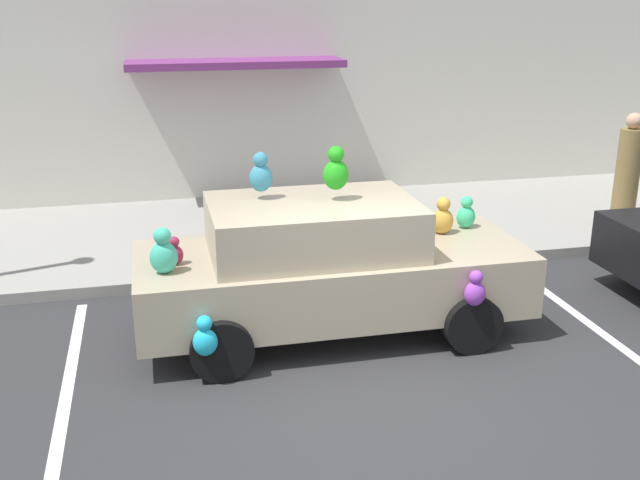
{
  "coord_description": "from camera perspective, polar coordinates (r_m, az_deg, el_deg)",
  "views": [
    {
      "loc": [
        -1.95,
        -6.18,
        3.71
      ],
      "look_at": [
        -0.06,
        1.99,
        0.9
      ],
      "focal_mm": 41.96,
      "sensor_mm": 36.0,
      "label": 1
    }
  ],
  "objects": [
    {
      "name": "teddy_bear_on_sidewalk",
      "position": [
        10.55,
        -4.06,
        0.57
      ],
      "size": [
        0.36,
        0.3,
        0.68
      ],
      "color": "#9E723D",
      "rests_on": "sidewalk"
    },
    {
      "name": "parking_stripe_front",
      "position": [
        9.43,
        19.48,
        -5.75
      ],
      "size": [
        0.12,
        3.6,
        0.01
      ],
      "primitive_type": "cube",
      "color": "silver",
      "rests_on": "ground"
    },
    {
      "name": "ground_plane",
      "position": [
        7.46,
        3.96,
        -11.33
      ],
      "size": [
        60.0,
        60.0,
        0.0
      ],
      "primitive_type": "plane",
      "color": "#2D2D30"
    },
    {
      "name": "pedestrian_near_shopfront",
      "position": [
        12.88,
        22.4,
        4.8
      ],
      "size": [
        0.38,
        0.38,
        1.76
      ],
      "color": "olive",
      "rests_on": "sidewalk"
    },
    {
      "name": "storefront_building",
      "position": [
        13.47,
        -4.92,
        16.26
      ],
      "size": [
        24.0,
        1.25,
        6.4
      ],
      "color": "beige",
      "rests_on": "ground"
    },
    {
      "name": "sidewalk",
      "position": [
        11.91,
        -2.99,
        0.73
      ],
      "size": [
        24.0,
        4.0,
        0.15
      ],
      "primitive_type": "cube",
      "color": "gray",
      "rests_on": "ground"
    },
    {
      "name": "plush_covered_car",
      "position": [
        8.31,
        0.51,
        -1.97
      ],
      "size": [
        4.31,
        1.98,
        2.14
      ],
      "color": "tan",
      "rests_on": "ground"
    },
    {
      "name": "parking_stripe_rear",
      "position": [
        8.13,
        -18.53,
        -9.64
      ],
      "size": [
        0.12,
        3.6,
        0.01
      ],
      "primitive_type": "cube",
      "color": "silver",
      "rests_on": "ground"
    }
  ]
}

